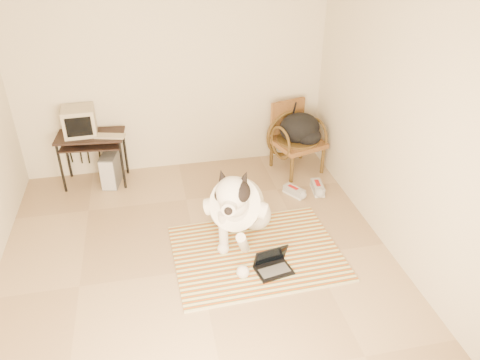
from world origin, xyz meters
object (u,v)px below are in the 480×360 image
object	(u,v)px
dog	(238,206)
pc_tower	(111,168)
crt_monitor	(79,121)
rattan_chair	(296,137)
computer_desk	(91,142)
backpack	(301,129)
laptop	(273,264)

from	to	relation	value
dog	pc_tower	bearing A→B (deg)	132.36
dog	crt_monitor	size ratio (longest dim) A/B	3.57
rattan_chair	computer_desk	bearing A→B (deg)	176.87
dog	computer_desk	world-z (taller)	dog
crt_monitor	backpack	bearing A→B (deg)	-5.69
laptop	rattan_chair	distance (m)	2.21
pc_tower	laptop	bearing A→B (deg)	-52.79
computer_desk	crt_monitor	distance (m)	0.29
dog	pc_tower	size ratio (longest dim) A/B	2.96
computer_desk	crt_monitor	bearing A→B (deg)	149.28
computer_desk	crt_monitor	world-z (taller)	crt_monitor
dog	crt_monitor	bearing A→B (deg)	136.19
laptop	crt_monitor	xyz separation A→B (m)	(-1.90, 2.20, 0.78)
rattan_chair	pc_tower	bearing A→B (deg)	177.55
crt_monitor	rattan_chair	bearing A→B (deg)	-4.27
pc_tower	rattan_chair	distance (m)	2.47
crt_monitor	dog	bearing A→B (deg)	-43.81
pc_tower	backpack	xyz separation A→B (m)	(2.50, -0.18, 0.39)
laptop	rattan_chair	bearing A→B (deg)	66.87
computer_desk	rattan_chair	size ratio (longest dim) A/B	0.94
dog	pc_tower	distance (m)	2.04
laptop	pc_tower	size ratio (longest dim) A/B	0.81
dog	laptop	xyz separation A→B (m)	(0.23, -0.60, -0.33)
crt_monitor	pc_tower	xyz separation A→B (m)	(0.30, -0.10, -0.64)
rattan_chair	crt_monitor	bearing A→B (deg)	175.73
backpack	computer_desk	bearing A→B (deg)	175.37
computer_desk	backpack	xyz separation A→B (m)	(2.70, -0.22, 0.02)
laptop	computer_desk	distance (m)	2.84
pc_tower	backpack	bearing A→B (deg)	-4.09
computer_desk	rattan_chair	distance (m)	2.66
computer_desk	backpack	bearing A→B (deg)	-4.63
computer_desk	crt_monitor	size ratio (longest dim) A/B	2.15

